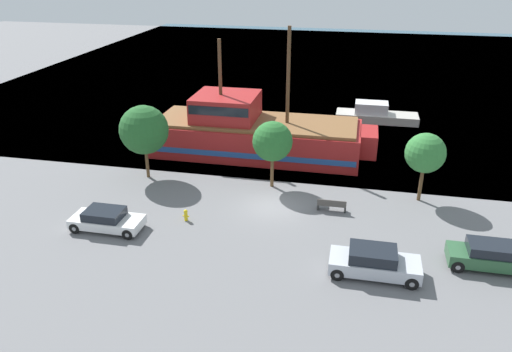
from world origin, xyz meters
The scene contains 12 objects.
ground_plane centered at (0.00, 0.00, 0.00)m, with size 160.00×160.00×0.00m, color slate.
water_surface centered at (0.00, 44.00, 0.00)m, with size 80.00×80.00×0.00m, color #33566B.
pirate_ship centered at (-3.16, 9.10, 1.81)m, with size 18.22×5.97×10.46m.
moored_boat_dockside centered at (6.84, 20.09, 0.69)m, with size 7.96×2.50×1.89m.
parked_car_curb_front centered at (-9.30, -4.99, 0.66)m, with size 4.37×1.93×1.31m.
parked_car_curb_mid centered at (6.61, -6.45, 0.77)m, with size 4.68×1.99×1.56m.
parked_car_curb_rear centered at (12.75, -4.52, 0.74)m, with size 4.54×1.79×1.49m.
fire_hydrant centered at (-4.94, -2.97, 0.41)m, with size 0.42×0.25×0.76m.
bench_promenade_east centered at (3.97, 0.16, 0.44)m, with size 1.88×0.45×0.85m.
tree_row_east centered at (-9.94, 2.78, 3.73)m, with size 3.57×3.57×5.52m.
tree_row_mideast centered at (-0.53, 3.10, 3.45)m, with size 2.82×2.82×4.87m.
tree_row_midwest centered at (9.69, 3.02, 3.44)m, with size 2.65×2.65×4.78m.
Camera 1 is at (5.08, -29.04, 15.62)m, focal length 35.00 mm.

